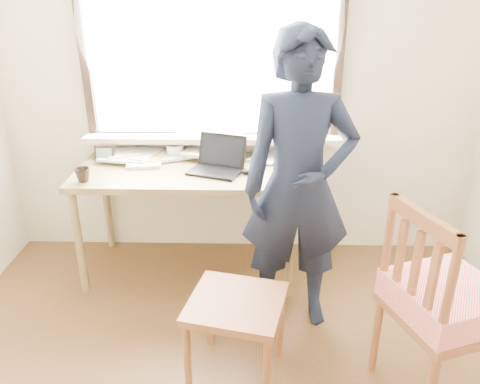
{
  "coord_description": "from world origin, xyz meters",
  "views": [
    {
      "loc": [
        0.08,
        -1.35,
        1.92
      ],
      "look_at": [
        0.02,
        0.95,
        0.92
      ],
      "focal_mm": 35.0,
      "sensor_mm": 36.0,
      "label": 1
    }
  ],
  "objects_px": {
    "desk": "(187,179)",
    "person": "(299,186)",
    "mug_dark": "(83,175)",
    "work_chair": "(236,312)",
    "laptop": "(218,163)",
    "side_chair": "(442,301)",
    "mug_white": "(175,151)"
  },
  "relations": [
    {
      "from": "mug_dark",
      "to": "work_chair",
      "type": "bearing_deg",
      "value": -38.13
    },
    {
      "from": "side_chair",
      "to": "person",
      "type": "distance_m",
      "value": 0.95
    },
    {
      "from": "laptop",
      "to": "person",
      "type": "bearing_deg",
      "value": -44.49
    },
    {
      "from": "mug_dark",
      "to": "person",
      "type": "relative_size",
      "value": 0.05
    },
    {
      "from": "laptop",
      "to": "work_chair",
      "type": "bearing_deg",
      "value": -81.47
    },
    {
      "from": "laptop",
      "to": "mug_white",
      "type": "bearing_deg",
      "value": 142.51
    },
    {
      "from": "mug_white",
      "to": "work_chair",
      "type": "xyz_separation_m",
      "value": [
        0.48,
        -1.26,
        -0.44
      ]
    },
    {
      "from": "laptop",
      "to": "side_chair",
      "type": "bearing_deg",
      "value": -43.73
    },
    {
      "from": "mug_white",
      "to": "mug_dark",
      "type": "bearing_deg",
      "value": -136.94
    },
    {
      "from": "laptop",
      "to": "work_chair",
      "type": "height_order",
      "value": "laptop"
    },
    {
      "from": "desk",
      "to": "work_chair",
      "type": "height_order",
      "value": "desk"
    },
    {
      "from": "mug_white",
      "to": "work_chair",
      "type": "distance_m",
      "value": 1.42
    },
    {
      "from": "person",
      "to": "work_chair",
      "type": "bearing_deg",
      "value": -125.18
    },
    {
      "from": "laptop",
      "to": "desk",
      "type": "bearing_deg",
      "value": 171.09
    },
    {
      "from": "mug_white",
      "to": "person",
      "type": "distance_m",
      "value": 1.1
    },
    {
      "from": "side_chair",
      "to": "person",
      "type": "height_order",
      "value": "person"
    },
    {
      "from": "laptop",
      "to": "work_chair",
      "type": "xyz_separation_m",
      "value": [
        0.15,
        -1.01,
        -0.45
      ]
    },
    {
      "from": "desk",
      "to": "laptop",
      "type": "xyz_separation_m",
      "value": [
        0.22,
        -0.03,
        0.14
      ]
    },
    {
      "from": "laptop",
      "to": "side_chair",
      "type": "xyz_separation_m",
      "value": [
        1.14,
        -1.09,
        -0.3
      ]
    },
    {
      "from": "desk",
      "to": "mug_dark",
      "type": "distance_m",
      "value": 0.69
    },
    {
      "from": "mug_dark",
      "to": "work_chair",
      "type": "xyz_separation_m",
      "value": [
        0.99,
        -0.78,
        -0.44
      ]
    },
    {
      "from": "desk",
      "to": "mug_dark",
      "type": "relative_size",
      "value": 15.31
    },
    {
      "from": "mug_dark",
      "to": "side_chair",
      "type": "height_order",
      "value": "side_chair"
    },
    {
      "from": "desk",
      "to": "mug_white",
      "type": "height_order",
      "value": "mug_white"
    },
    {
      "from": "mug_white",
      "to": "laptop",
      "type": "bearing_deg",
      "value": -37.49
    },
    {
      "from": "desk",
      "to": "side_chair",
      "type": "bearing_deg",
      "value": -39.63
    },
    {
      "from": "desk",
      "to": "person",
      "type": "xyz_separation_m",
      "value": [
        0.71,
        -0.52,
        0.17
      ]
    },
    {
      "from": "desk",
      "to": "work_chair",
      "type": "relative_size",
      "value": 2.67
    },
    {
      "from": "person",
      "to": "mug_white",
      "type": "bearing_deg",
      "value": 136.19
    },
    {
      "from": "side_chair",
      "to": "person",
      "type": "bearing_deg",
      "value": 136.86
    },
    {
      "from": "mug_dark",
      "to": "side_chair",
      "type": "relative_size",
      "value": 0.09
    },
    {
      "from": "laptop",
      "to": "side_chair",
      "type": "relative_size",
      "value": 0.39
    }
  ]
}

